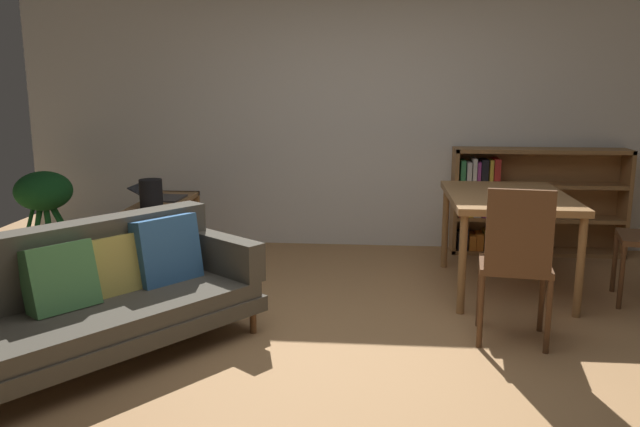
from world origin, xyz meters
name	(u,v)px	position (x,y,z in m)	size (l,w,h in m)	color
ground_plane	(358,356)	(0.00, 0.00, 0.00)	(8.16, 8.16, 0.00)	#A87A4C
back_wall_panel	(368,108)	(0.00, 2.70, 1.35)	(6.80, 0.10, 2.70)	silver
fabric_couch	(99,293)	(-1.53, -0.10, 0.39)	(1.76, 1.95, 0.79)	brown
media_console	(161,237)	(-1.77, 1.71, 0.28)	(0.38, 1.21, 0.58)	olive
open_laptop	(160,196)	(-1.82, 1.89, 0.61)	(0.45, 0.35, 0.12)	#333338
desk_speaker	(151,195)	(-1.73, 1.40, 0.71)	(0.19, 0.19, 0.25)	black
potted_floor_plant	(44,202)	(-2.87, 1.81, 0.55)	(0.50, 0.50, 0.83)	#9E9389
dining_table	(507,204)	(1.10, 1.36, 0.69)	(0.90, 1.25, 0.76)	olive
dining_chair_near	(516,257)	(0.95, 0.28, 0.56)	(0.48, 0.45, 1.00)	#56351E
bookshelf	(524,201)	(1.49, 2.53, 0.50)	(1.60, 0.30, 1.00)	olive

